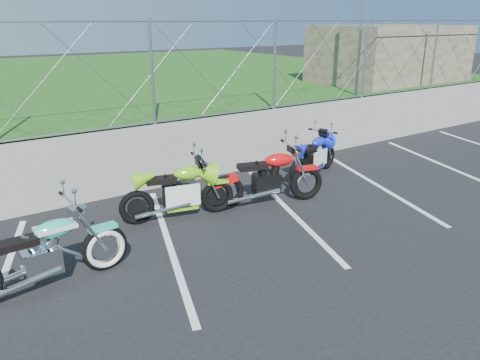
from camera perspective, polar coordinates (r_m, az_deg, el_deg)
ground at (r=6.62m, az=-4.83°, el=-10.82°), size 90.00×90.00×0.00m
retaining_wall at (r=9.35m, az=-15.65°, el=1.93°), size 30.00×0.22×1.30m
grass_field at (r=18.92m, az=-25.89°, el=9.14°), size 30.00×20.00×1.30m
stone_building at (r=16.98m, az=17.80°, el=14.48°), size 5.00×3.00×1.80m
chain_link_fence at (r=9.02m, az=-16.59°, el=11.99°), size 28.00×0.03×2.00m
sign_pole at (r=13.40m, az=14.42°, el=16.38°), size 0.08×0.08×3.00m
parking_lines at (r=7.93m, az=-0.87°, el=-5.42°), size 18.29×4.31×0.01m
cruiser_turquoise at (r=6.46m, az=-22.66°, el=-8.60°), size 2.25×0.71×1.12m
naked_orange at (r=8.63m, az=3.54°, el=0.00°), size 2.19×0.86×1.12m
sportbike_green at (r=8.10m, az=-7.38°, el=-1.62°), size 2.00×0.72×1.05m
sportbike_blue at (r=10.40m, az=9.05°, el=2.75°), size 1.80×0.74×0.96m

